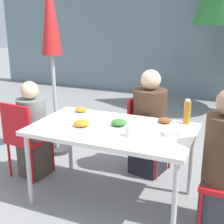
# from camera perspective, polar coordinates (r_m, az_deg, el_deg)

# --- Properties ---
(ground_plane) EXTENTS (24.00, 24.00, 0.00)m
(ground_plane) POSITION_cam_1_polar(r_m,az_deg,el_deg) (3.23, 0.00, -15.52)
(ground_plane) COLOR gray
(building_facade) EXTENTS (10.00, 0.20, 3.00)m
(building_facade) POSITION_cam_1_polar(r_m,az_deg,el_deg) (7.10, 14.88, 14.57)
(building_facade) COLOR slate
(building_facade) RESTS_ON ground
(dining_table) EXTENTS (1.50, 0.88, 0.75)m
(dining_table) POSITION_cam_1_polar(r_m,az_deg,el_deg) (2.92, 0.00, -3.87)
(dining_table) COLOR silver
(dining_table) RESTS_ON ground
(chair_left) EXTENTS (0.44, 0.44, 0.87)m
(chair_left) POSITION_cam_1_polar(r_m,az_deg,el_deg) (3.54, -15.75, -3.97)
(chair_left) COLOR red
(chair_left) RESTS_ON ground
(person_left) EXTENTS (0.31, 0.31, 1.09)m
(person_left) POSITION_cam_1_polar(r_m,az_deg,el_deg) (3.56, -14.27, -3.62)
(person_left) COLOR #473D33
(person_left) RESTS_ON ground
(person_right) EXTENTS (0.33, 0.33, 1.22)m
(person_right) POSITION_cam_1_polar(r_m,az_deg,el_deg) (2.71, 19.63, -9.27)
(person_right) COLOR #383842
(person_right) RESTS_ON ground
(chair_far) EXTENTS (0.48, 0.48, 0.87)m
(chair_far) POSITION_cam_1_polar(r_m,az_deg,el_deg) (3.62, 6.05, -2.91)
(chair_far) COLOR red
(chair_far) RESTS_ON ground
(person_far) EXTENTS (0.40, 0.40, 1.20)m
(person_far) POSITION_cam_1_polar(r_m,az_deg,el_deg) (3.53, 6.79, -2.60)
(person_far) COLOR black
(person_far) RESTS_ON ground
(closed_umbrella) EXTENTS (0.36, 0.36, 2.27)m
(closed_umbrella) POSITION_cam_1_polar(r_m,az_deg,el_deg) (3.96, -11.10, 14.57)
(closed_umbrella) COLOR #333333
(closed_umbrella) RESTS_ON ground
(plate_0) EXTENTS (0.27, 0.27, 0.07)m
(plate_0) POSITION_cam_1_polar(r_m,az_deg,el_deg) (2.90, -5.58, -2.34)
(plate_0) COLOR white
(plate_0) RESTS_ON dining_table
(plate_1) EXTENTS (0.23, 0.23, 0.06)m
(plate_1) POSITION_cam_1_polar(r_m,az_deg,el_deg) (3.02, 9.60, -1.78)
(plate_1) COLOR white
(plate_1) RESTS_ON dining_table
(plate_2) EXTENTS (0.23, 0.23, 0.06)m
(plate_2) POSITION_cam_1_polar(r_m,az_deg,el_deg) (3.33, -5.66, 0.21)
(plate_2) COLOR white
(plate_2) RESTS_ON dining_table
(plate_3) EXTENTS (0.27, 0.27, 0.07)m
(plate_3) POSITION_cam_1_polar(r_m,az_deg,el_deg) (2.90, 1.27, -2.23)
(plate_3) COLOR white
(plate_3) RESTS_ON dining_table
(bottle) EXTENTS (0.07, 0.07, 0.24)m
(bottle) POSITION_cam_1_polar(r_m,az_deg,el_deg) (3.05, 13.57, -0.00)
(bottle) COLOR #B7751E
(bottle) RESTS_ON dining_table
(drinking_cup) EXTENTS (0.07, 0.07, 0.09)m
(drinking_cup) POSITION_cam_1_polar(r_m,az_deg,el_deg) (2.69, 3.15, -3.51)
(drinking_cup) COLOR silver
(drinking_cup) RESTS_ON dining_table
(salad_bowl) EXTENTS (0.17, 0.17, 0.05)m
(salad_bowl) POSITION_cam_1_polar(r_m,az_deg,el_deg) (2.76, 11.11, -3.59)
(salad_bowl) COLOR white
(salad_bowl) RESTS_ON dining_table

